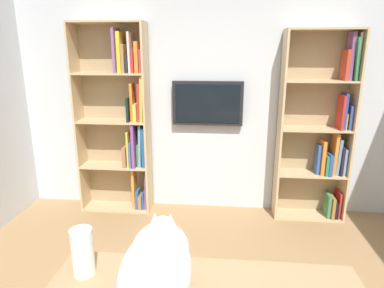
% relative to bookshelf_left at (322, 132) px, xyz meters
% --- Properties ---
extents(wall_back, '(4.52, 0.06, 2.70)m').
position_rel_bookshelf_left_xyz_m(wall_back, '(1.20, -0.17, 0.36)').
color(wall_back, silver).
rests_on(wall_back, ground).
extents(bookshelf_left, '(0.76, 0.28, 2.05)m').
position_rel_bookshelf_left_xyz_m(bookshelf_left, '(0.00, 0.00, 0.00)').
color(bookshelf_left, tan).
rests_on(bookshelf_left, ground).
extents(bookshelf_right, '(0.81, 0.28, 2.13)m').
position_rel_bookshelf_left_xyz_m(bookshelf_right, '(2.21, 0.00, 0.10)').
color(bookshelf_right, tan).
rests_on(bookshelf_right, ground).
extents(wall_mounted_tv, '(0.78, 0.07, 0.49)m').
position_rel_bookshelf_left_xyz_m(wall_mounted_tv, '(1.24, -0.08, 0.28)').
color(wall_mounted_tv, black).
extents(cat, '(0.31, 0.67, 0.36)m').
position_rel_bookshelf_left_xyz_m(cat, '(1.34, 2.38, -0.07)').
color(cat, white).
rests_on(cat, desk).
extents(paper_towel_roll, '(0.11, 0.11, 0.25)m').
position_rel_bookshelf_left_xyz_m(paper_towel_roll, '(1.75, 2.21, -0.13)').
color(paper_towel_roll, white).
rests_on(paper_towel_roll, desk).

